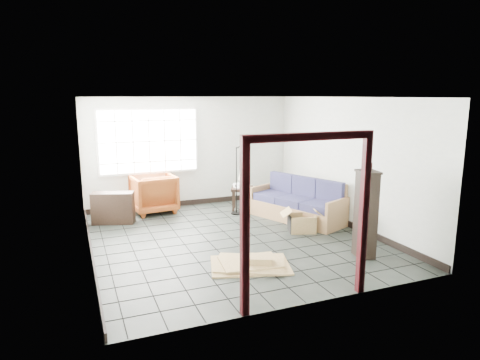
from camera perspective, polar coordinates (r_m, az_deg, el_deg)
name	(u,v)px	position (r m, az deg, el deg)	size (l,w,h in m)	color
ground	(232,238)	(8.08, -1.13, -7.80)	(5.50, 5.50, 0.00)	black
room_shell	(231,149)	(7.72, -1.26, 4.13)	(5.02, 5.52, 2.61)	silver
window_panel	(149,141)	(10.05, -12.07, 5.08)	(2.32, 0.08, 1.52)	silver
doorway_trim	(308,199)	(5.35, 9.11, -2.49)	(1.80, 0.08, 2.20)	#350C10
futon_sofa	(299,205)	(9.27, 7.87, -3.27)	(1.51, 2.20, 0.91)	olive
armchair	(153,192)	(9.93, -11.49, -1.52)	(0.93, 0.87, 0.96)	maroon
side_table	(242,191)	(9.90, 0.29, -1.54)	(0.65, 0.65, 0.54)	black
table_lamp	(243,177)	(9.84, 0.41, 0.41)	(0.29, 0.29, 0.35)	black
projector	(240,185)	(9.89, 0.06, -0.69)	(0.32, 0.29, 0.10)	silver
floor_lamp	(242,176)	(9.52, 0.24, 0.54)	(0.45, 0.28, 1.62)	black
console_shelf	(113,208)	(9.31, -16.56, -3.57)	(0.91, 0.58, 0.66)	black
tall_shelf	(366,214)	(7.30, 16.42, -4.32)	(0.38, 0.45, 1.45)	black
pot	(367,166)	(7.19, 16.61, 1.74)	(0.17, 0.17, 0.12)	black
open_box	(302,223)	(8.52, 8.23, -5.71)	(0.90, 0.62, 0.46)	olive
cardboard_pile	(252,263)	(6.83, 1.55, -11.03)	(1.42, 1.20, 0.18)	olive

